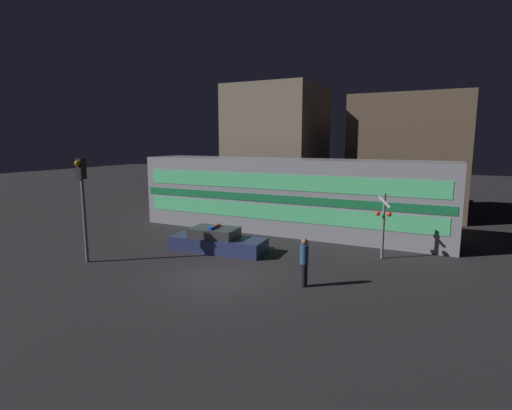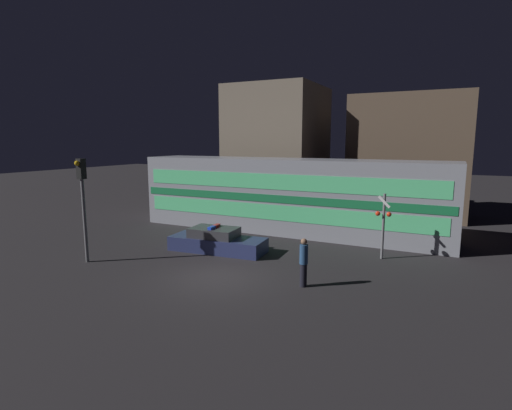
# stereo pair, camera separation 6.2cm
# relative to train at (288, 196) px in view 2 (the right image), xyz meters

# --- Properties ---
(ground_plane) EXTENTS (120.00, 120.00, 0.00)m
(ground_plane) POSITION_rel_train_xyz_m (0.56, -8.99, -2.20)
(ground_plane) COLOR #262326
(train) EXTENTS (18.75, 3.21, 4.40)m
(train) POSITION_rel_train_xyz_m (0.00, 0.00, 0.00)
(train) COLOR gray
(train) RESTS_ON ground_plane
(police_car) EXTENTS (4.93, 2.10, 1.29)m
(police_car) POSITION_rel_train_xyz_m (-1.50, -5.66, -1.72)
(police_car) COLOR navy
(police_car) RESTS_ON ground_plane
(pedestrian) EXTENTS (0.31, 0.31, 1.87)m
(pedestrian) POSITION_rel_train_xyz_m (4.04, -8.42, -1.24)
(pedestrian) COLOR black
(pedestrian) RESTS_ON ground_plane
(crossing_signal_near) EXTENTS (0.72, 0.31, 3.07)m
(crossing_signal_near) POSITION_rel_train_xyz_m (6.11, -3.38, -0.44)
(crossing_signal_near) COLOR slate
(crossing_signal_near) RESTS_ON ground_plane
(traffic_light_corner) EXTENTS (0.30, 0.46, 4.69)m
(traffic_light_corner) POSITION_rel_train_xyz_m (-5.83, -9.86, 0.92)
(traffic_light_corner) COLOR slate
(traffic_light_corner) RESTS_ON ground_plane
(building_left) EXTENTS (6.58, 7.00, 9.63)m
(building_left) POSITION_rel_train_xyz_m (-3.87, 7.38, 2.61)
(building_left) COLOR #726656
(building_left) RESTS_ON ground_plane
(building_center) EXTENTS (8.09, 4.93, 8.68)m
(building_center) POSITION_rel_train_xyz_m (5.84, 8.88, 2.14)
(building_center) COLOR brown
(building_center) RESTS_ON ground_plane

